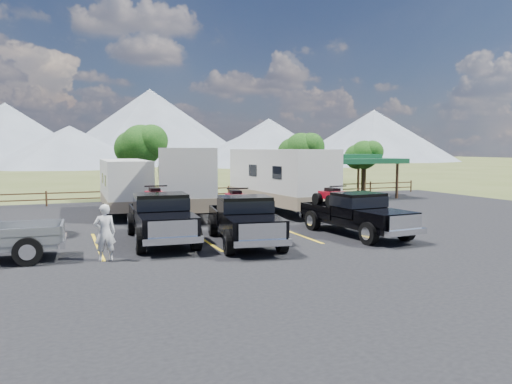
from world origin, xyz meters
name	(u,v)px	position (x,y,z in m)	size (l,w,h in m)	color
ground	(290,256)	(0.00, 0.00, 0.00)	(320.00, 320.00, 0.00)	#485323
asphalt_lot	(257,240)	(0.00, 3.00, 0.02)	(44.00, 34.00, 0.04)	black
stall_lines	(248,235)	(0.00, 4.00, 0.04)	(12.12, 5.50, 0.01)	yellow
tree_ne_a	(301,151)	(8.97, 17.01, 3.48)	(3.11, 2.92, 4.76)	#312113
tree_ne_b	(364,155)	(14.98, 18.01, 3.13)	(2.77, 2.59, 4.27)	#312113
tree_north	(141,146)	(-2.03, 19.02, 3.83)	(3.46, 3.24, 5.25)	#312113
rail_fence	(201,192)	(2.00, 18.50, 0.61)	(36.12, 0.12, 1.00)	#4F3722
pavilion	(349,160)	(13.00, 17.00, 2.79)	(6.20, 6.20, 3.22)	#4F3722
mountain_range	(55,130)	(-7.63, 105.98, 7.87)	(209.00, 71.00, 20.00)	slate
rig_left	(160,215)	(-3.63, 4.06, 1.05)	(2.52, 6.40, 2.10)	black
rig_center	(244,218)	(-0.75, 2.54, 1.02)	(2.85, 6.30, 2.03)	black
rig_right	(355,212)	(4.20, 2.53, 1.00)	(2.50, 6.10, 1.99)	black
trailer_left	(125,186)	(-3.92, 12.59, 1.60)	(2.40, 8.58, 2.98)	white
trailer_center	(184,180)	(-0.92, 11.33, 1.94)	(4.25, 10.50, 3.63)	white
trailer_right	(280,180)	(4.32, 10.30, 1.90)	(3.26, 10.27, 3.56)	white
person_a	(105,233)	(-5.94, 1.31, 0.96)	(0.67, 0.44, 1.84)	silver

